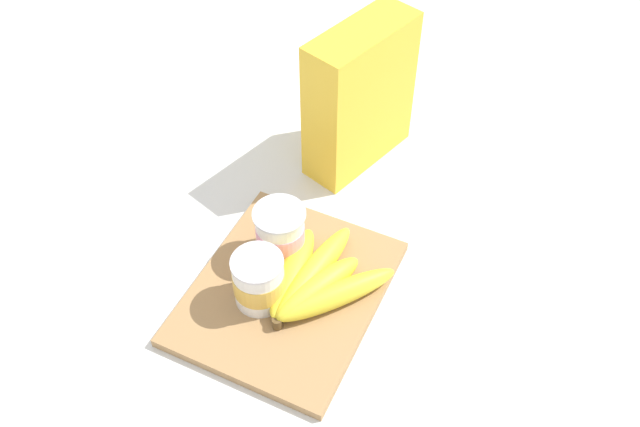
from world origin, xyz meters
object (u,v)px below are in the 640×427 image
at_px(cereal_box, 360,97).
at_px(yogurt_cup_front, 259,280).
at_px(yogurt_cup_back, 280,233).
at_px(cutting_board, 287,292).
at_px(banana_bunch, 316,282).

xyz_separation_m(cereal_box, yogurt_cup_front, (-0.35, -0.00, -0.07)).
relative_size(yogurt_cup_front, yogurt_cup_back, 0.95).
relative_size(cutting_board, yogurt_cup_back, 3.55).
xyz_separation_m(cereal_box, banana_bunch, (-0.30, -0.07, -0.09)).
xyz_separation_m(cutting_board, banana_bunch, (0.02, -0.04, 0.03)).
distance_m(cereal_box, yogurt_cup_front, 0.35).
relative_size(cutting_board, yogurt_cup_front, 3.75).
height_order(cereal_box, yogurt_cup_back, cereal_box).
xyz_separation_m(yogurt_cup_back, banana_bunch, (-0.04, -0.08, -0.02)).
xyz_separation_m(cereal_box, yogurt_cup_back, (-0.26, 0.01, -0.07)).
bearing_deg(banana_bunch, cereal_box, 12.28).
height_order(cutting_board, yogurt_cup_back, yogurt_cup_back).
xyz_separation_m(yogurt_cup_front, banana_bunch, (0.05, -0.06, -0.02)).
bearing_deg(yogurt_cup_front, cutting_board, -42.73).
bearing_deg(yogurt_cup_front, cereal_box, 0.07).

